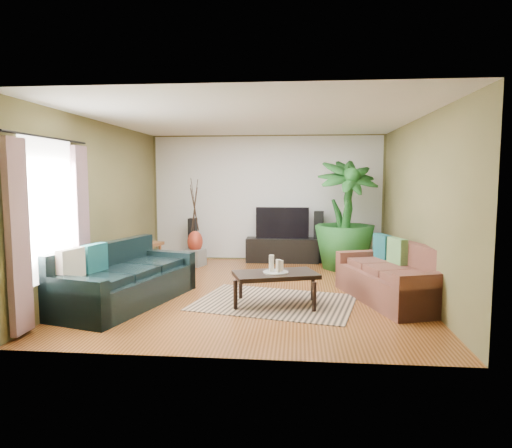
# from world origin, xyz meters

# --- Properties ---
(floor) EXTENTS (5.50, 5.50, 0.00)m
(floor) POSITION_xyz_m (0.00, 0.00, 0.00)
(floor) COLOR #9F5529
(floor) RESTS_ON ground
(ceiling) EXTENTS (5.50, 5.50, 0.00)m
(ceiling) POSITION_xyz_m (0.00, 0.00, 2.70)
(ceiling) COLOR white
(ceiling) RESTS_ON ground
(wall_back) EXTENTS (5.00, 0.00, 5.00)m
(wall_back) POSITION_xyz_m (0.00, 2.75, 1.35)
(wall_back) COLOR brown
(wall_back) RESTS_ON ground
(wall_front) EXTENTS (5.00, 0.00, 5.00)m
(wall_front) POSITION_xyz_m (0.00, -2.75, 1.35)
(wall_front) COLOR brown
(wall_front) RESTS_ON ground
(wall_left) EXTENTS (0.00, 5.50, 5.50)m
(wall_left) POSITION_xyz_m (-2.50, 0.00, 1.35)
(wall_left) COLOR brown
(wall_left) RESTS_ON ground
(wall_right) EXTENTS (0.00, 5.50, 5.50)m
(wall_right) POSITION_xyz_m (2.50, 0.00, 1.35)
(wall_right) COLOR brown
(wall_right) RESTS_ON ground
(backwall_panel) EXTENTS (4.90, 0.00, 4.90)m
(backwall_panel) POSITION_xyz_m (0.00, 2.74, 1.35)
(backwall_panel) COLOR white
(backwall_panel) RESTS_ON ground
(window_pane) EXTENTS (0.00, 1.80, 1.80)m
(window_pane) POSITION_xyz_m (-2.48, -1.60, 1.40)
(window_pane) COLOR white
(window_pane) RESTS_ON ground
(curtain_near) EXTENTS (0.08, 0.35, 2.20)m
(curtain_near) POSITION_xyz_m (-2.43, -2.35, 1.15)
(curtain_near) COLOR gray
(curtain_near) RESTS_ON ground
(curtain_far) EXTENTS (0.08, 0.35, 2.20)m
(curtain_far) POSITION_xyz_m (-2.43, -0.85, 1.15)
(curtain_far) COLOR gray
(curtain_far) RESTS_ON ground
(curtain_rod) EXTENTS (0.03, 1.90, 0.03)m
(curtain_rod) POSITION_xyz_m (-2.43, -1.60, 2.30)
(curtain_rod) COLOR black
(curtain_rod) RESTS_ON ground
(sofa_left) EXTENTS (1.56, 2.47, 0.85)m
(sofa_left) POSITION_xyz_m (-1.76, -0.92, 0.42)
(sofa_left) COLOR black
(sofa_left) RESTS_ON floor
(sofa_right) EXTENTS (1.46, 2.14, 0.85)m
(sofa_right) POSITION_xyz_m (2.03, -0.43, 0.42)
(sofa_right) COLOR brown
(sofa_right) RESTS_ON floor
(area_rug) EXTENTS (2.51, 2.02, 0.01)m
(area_rug) POSITION_xyz_m (0.35, -0.68, 0.01)
(area_rug) COLOR tan
(area_rug) RESTS_ON floor
(coffee_table) EXTENTS (1.29, 0.96, 0.47)m
(coffee_table) POSITION_xyz_m (0.37, -0.81, 0.24)
(coffee_table) COLOR black
(coffee_table) RESTS_ON floor
(candle_tray) EXTENTS (0.36, 0.36, 0.02)m
(candle_tray) POSITION_xyz_m (0.37, -0.81, 0.48)
(candle_tray) COLOR gray
(candle_tray) RESTS_ON coffee_table
(candle_tall) EXTENTS (0.07, 0.07, 0.23)m
(candle_tall) POSITION_xyz_m (0.31, -0.78, 0.60)
(candle_tall) COLOR beige
(candle_tall) RESTS_ON candle_tray
(candle_mid) EXTENTS (0.07, 0.07, 0.18)m
(candle_mid) POSITION_xyz_m (0.41, -0.85, 0.57)
(candle_mid) COLOR beige
(candle_mid) RESTS_ON candle_tray
(candle_short) EXTENTS (0.07, 0.07, 0.15)m
(candle_short) POSITION_xyz_m (0.44, -0.75, 0.56)
(candle_short) COLOR white
(candle_short) RESTS_ON candle_tray
(tv_stand) EXTENTS (1.53, 0.48, 0.51)m
(tv_stand) POSITION_xyz_m (0.35, 2.50, 0.25)
(tv_stand) COLOR black
(tv_stand) RESTS_ON floor
(television) EXTENTS (1.12, 0.06, 0.66)m
(television) POSITION_xyz_m (0.35, 2.50, 0.84)
(television) COLOR black
(television) RESTS_ON tv_stand
(speaker_left) EXTENTS (0.18, 0.19, 0.92)m
(speaker_left) POSITION_xyz_m (-1.59, 2.50, 0.46)
(speaker_left) COLOR black
(speaker_left) RESTS_ON floor
(speaker_right) EXTENTS (0.22, 0.24, 1.09)m
(speaker_right) POSITION_xyz_m (1.11, 2.50, 0.55)
(speaker_right) COLOR black
(speaker_right) RESTS_ON floor
(potted_plant) EXTENTS (1.49, 1.49, 2.14)m
(potted_plant) POSITION_xyz_m (1.60, 1.91, 1.07)
(potted_plant) COLOR #1C551D
(potted_plant) RESTS_ON floor
(plant_pot) EXTENTS (0.40, 0.40, 0.31)m
(plant_pot) POSITION_xyz_m (1.60, 1.91, 0.15)
(plant_pot) COLOR black
(plant_pot) RESTS_ON floor
(pedestal) EXTENTS (0.44, 0.44, 0.34)m
(pedestal) POSITION_xyz_m (-1.41, 1.91, 0.17)
(pedestal) COLOR gray
(pedestal) RESTS_ON floor
(vase) EXTENTS (0.31, 0.31, 0.44)m
(vase) POSITION_xyz_m (-1.41, 1.91, 0.50)
(vase) COLOR maroon
(vase) RESTS_ON pedestal
(side_table) EXTENTS (0.70, 0.70, 0.59)m
(side_table) POSITION_xyz_m (-2.20, 1.09, 0.29)
(side_table) COLOR brown
(side_table) RESTS_ON floor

